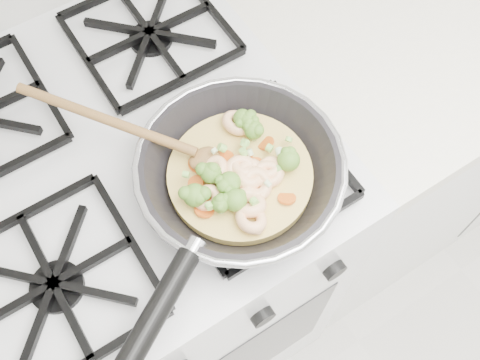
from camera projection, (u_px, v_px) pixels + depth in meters
stove at (152, 252)px, 1.22m from camera, size 0.60×0.60×0.92m
counter_right at (431, 92)px, 1.42m from camera, size 1.00×0.60×0.90m
skillet at (237, 175)px, 0.74m from camera, size 0.43×0.43×0.08m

